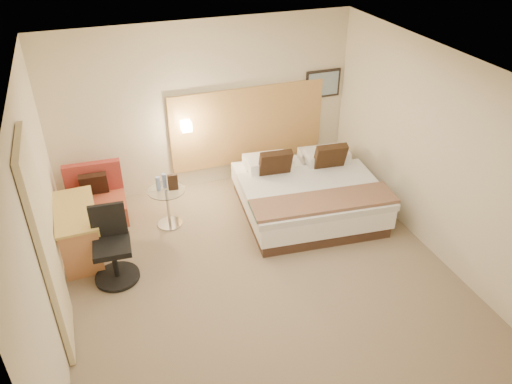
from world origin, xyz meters
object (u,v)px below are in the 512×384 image
object	(u,v)px
bed	(307,193)
lounge_chair	(97,202)
desk_chair	(113,251)
side_table	(168,205)
desk	(78,219)

from	to	relation	value
bed	lounge_chair	size ratio (longest dim) A/B	2.50
desk_chair	bed	bearing A→B (deg)	10.59
lounge_chair	side_table	distance (m)	1.06
desk_chair	side_table	bearing A→B (deg)	46.24
desk	desk_chair	size ratio (longest dim) A/B	1.14
lounge_chair	side_table	xyz separation A→B (m)	(0.97, -0.44, -0.01)
lounge_chair	desk_chair	xyz separation A→B (m)	(0.10, -1.35, 0.07)
lounge_chair	desk	size ratio (longest dim) A/B	0.76
side_table	desk	size ratio (longest dim) A/B	0.52
bed	desk	distance (m)	3.31
lounge_chair	desk	world-z (taller)	lounge_chair
desk	lounge_chair	bearing A→B (deg)	69.05
side_table	desk	bearing A→B (deg)	-168.35
lounge_chair	side_table	bearing A→B (deg)	-24.30
desk	desk_chair	distance (m)	0.76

